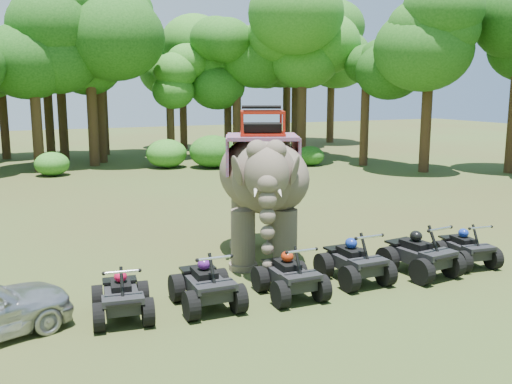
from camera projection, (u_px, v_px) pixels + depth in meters
ground at (276, 274)px, 14.29m from camera, size 110.00×110.00×0.00m
elephant at (262, 184)px, 15.37m from camera, size 3.88×5.34×4.11m
atv_0 at (121, 290)px, 11.47m from camera, size 1.38×1.74×1.18m
atv_1 at (206, 278)px, 12.07m from camera, size 1.31×1.76×1.28m
atv_2 at (290, 270)px, 12.69m from camera, size 1.27×1.71×1.24m
atv_3 at (354, 256)px, 13.67m from camera, size 1.26×1.73×1.28m
atv_4 at (420, 248)px, 14.18m from camera, size 1.49×1.93×1.34m
atv_5 at (466, 243)px, 14.97m from camera, size 1.34×1.70×1.16m
tree_0 at (100, 98)px, 34.89m from camera, size 5.59×5.59×7.99m
tree_1 at (170, 108)px, 36.40m from camera, size 4.65×4.65×6.64m
tree_2 at (237, 93)px, 37.09m from camera, size 5.94×5.94×8.49m
tree_3 at (302, 86)px, 35.49m from camera, size 6.55×6.55×9.35m
tree_4 at (365, 107)px, 33.70m from camera, size 4.83×4.83×6.90m
tree_5 at (428, 91)px, 30.81m from camera, size 6.23×6.23×8.90m
tree_31 at (34, 89)px, 31.14m from camera, size 6.34×6.34×9.06m
tree_32 at (331, 81)px, 47.68m from camera, size 7.23×7.23×10.33m
tree_33 at (61, 88)px, 36.11m from camera, size 6.39×6.39×9.13m
tree_34 at (287, 91)px, 42.28m from camera, size 6.13×6.13×8.76m
tree_35 at (296, 92)px, 39.19m from camera, size 6.04×6.04×8.62m
tree_36 at (183, 94)px, 42.77m from camera, size 5.80×5.80×8.29m
tree_38 at (47, 86)px, 37.82m from camera, size 6.60×6.60×9.42m
tree_39 at (228, 104)px, 38.57m from camera, size 4.96×4.96×7.09m
tree_41 at (91, 81)px, 33.25m from camera, size 6.95×6.95×9.93m
tree_42 at (2, 99)px, 36.64m from camera, size 5.47×5.47×7.82m
tree_46 at (102, 76)px, 38.81m from camera, size 7.57×7.57×10.82m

